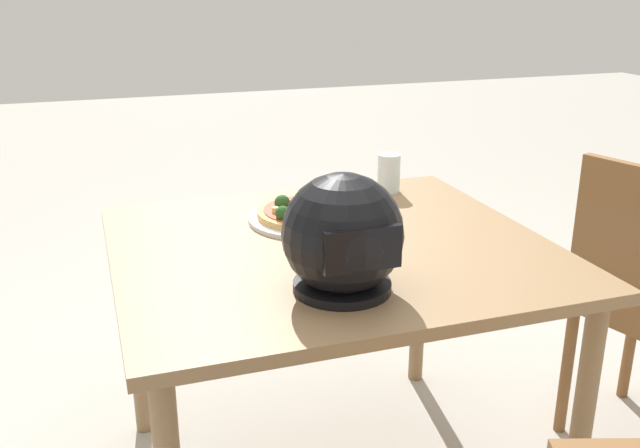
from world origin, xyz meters
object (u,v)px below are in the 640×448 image
(dining_table, at_px, (331,273))
(pizza, at_px, (308,212))
(motorcycle_helmet, at_px, (343,236))
(drinking_glass, at_px, (389,173))

(dining_table, xyz_separation_m, pizza, (0.00, -0.19, 0.11))
(motorcycle_helmet, bearing_deg, pizza, -98.52)
(drinking_glass, bearing_deg, motorcycle_helmet, 58.66)
(pizza, bearing_deg, motorcycle_helmet, 81.48)
(dining_table, relative_size, pizza, 3.70)
(pizza, xyz_separation_m, motorcycle_helmet, (0.07, 0.46, 0.10))
(dining_table, bearing_deg, motorcycle_helmet, 75.49)
(dining_table, distance_m, drinking_glass, 0.51)
(dining_table, xyz_separation_m, motorcycle_helmet, (0.07, 0.27, 0.20))
(motorcycle_helmet, xyz_separation_m, drinking_glass, (-0.39, -0.64, -0.06))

